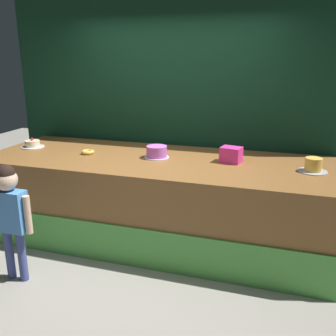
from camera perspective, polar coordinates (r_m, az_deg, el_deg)
The scene contains 9 objects.
ground_plane at distance 3.92m, azimuth -5.21°, elevation -14.52°, with size 12.00×12.00×0.00m, color gray.
stage_platform at distance 4.29m, azimuth -1.86°, elevation -4.66°, with size 3.82×1.40×0.94m.
curtain_backdrop at distance 4.78m, azimuth 1.22°, elevation 10.05°, with size 4.43×0.08×2.95m, color #113823.
child_figure at distance 3.66m, azimuth -22.87°, elevation -5.50°, with size 0.43×0.20×1.12m.
pink_box at distance 4.03m, azimuth 9.54°, elevation 2.00°, with size 0.21×0.17×0.16m, color #F3359A.
donut at distance 4.43m, azimuth -12.06°, elevation 2.38°, with size 0.15×0.15×0.04m, color #F2BF4C.
cake_left at distance 4.94m, azimuth -19.84°, elevation 3.40°, with size 0.28×0.28×0.12m.
cake_center at distance 4.16m, azimuth -1.73°, elevation 2.43°, with size 0.28×0.28×0.13m.
cake_right at distance 3.91m, azimuth 21.14°, elevation 0.33°, with size 0.28×0.28×0.14m.
Camera 1 is at (1.34, -3.08, 2.02)m, focal length 40.25 mm.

